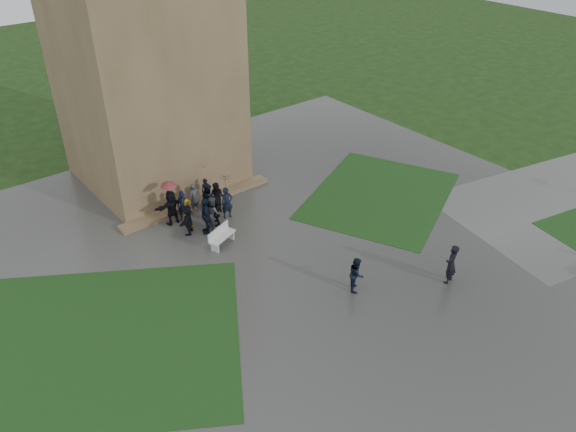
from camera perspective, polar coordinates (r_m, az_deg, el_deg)
ground at (r=24.11m, az=4.04°, el=-8.95°), size 120.00×120.00×0.00m
plaza at (r=25.25m, az=0.98°, el=-6.63°), size 34.00×34.00×0.02m
lawn_inset_left at (r=23.63m, az=-18.81°, el=-11.95°), size 14.10×13.46×0.01m
lawn_inset_right at (r=32.01m, az=9.32°, el=2.07°), size 11.12×10.15×0.01m
tower at (r=31.58m, az=-14.93°, el=18.61°), size 8.00×8.00×18.00m
tower_plinth at (r=31.11m, az=-9.17°, el=1.36°), size 9.00×0.80×0.22m
bench at (r=27.46m, az=-6.80°, el=-2.05°), size 1.68×1.06×0.93m
visitor_cluster at (r=29.01m, az=-9.09°, el=1.18°), size 3.90×3.51×2.46m
pedestrian_mid at (r=24.50m, az=6.98°, el=-5.85°), size 0.88×0.88×1.62m
pedestrian_near at (r=25.64m, az=16.24°, el=-4.72°), size 0.79×0.62×1.93m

